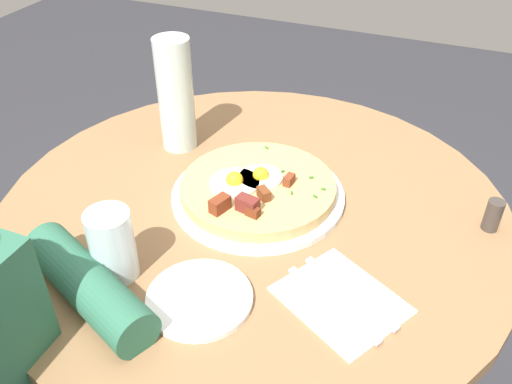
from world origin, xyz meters
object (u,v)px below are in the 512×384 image
object	(u,v)px
breakfast_pizza	(257,187)
fork	(350,292)
water_bottle	(176,95)
pizza_plate	(258,195)
dining_table	(254,275)
pepper_shaker	(493,215)
bread_plate	(200,298)
water_glass	(112,245)
knife	(332,304)
salt_shaker	(21,304)

from	to	relation	value
breakfast_pizza	fork	world-z (taller)	breakfast_pizza
fork	water_bottle	distance (m)	0.53
pizza_plate	water_bottle	xyz separation A→B (m)	(0.11, 0.22, 0.11)
dining_table	pizza_plate	size ratio (longest dim) A/B	2.92
pepper_shaker	bread_plate	bearing A→B (deg)	131.46
fork	water_glass	world-z (taller)	water_glass
pepper_shaker	knife	bearing A→B (deg)	144.00
fork	pepper_shaker	bearing A→B (deg)	-97.91
bread_plate	fork	distance (m)	0.22
bread_plate	salt_shaker	size ratio (longest dim) A/B	2.68
knife	pizza_plate	bearing A→B (deg)	-16.46
dining_table	water_glass	xyz separation A→B (m)	(-0.24, 0.13, 0.24)
pizza_plate	water_glass	xyz separation A→B (m)	(-0.26, 0.13, 0.05)
pizza_plate	fork	distance (m)	0.28
dining_table	fork	xyz separation A→B (m)	(-0.15, -0.22, 0.19)
water_glass	pepper_shaker	distance (m)	0.62
breakfast_pizza	fork	xyz separation A→B (m)	(-0.17, -0.22, -0.02)
dining_table	pizza_plate	world-z (taller)	pizza_plate
breakfast_pizza	water_glass	world-z (taller)	water_glass
fork	salt_shaker	bearing A→B (deg)	56.88
pepper_shaker	fork	bearing A→B (deg)	143.15
dining_table	water_bottle	distance (m)	0.39
bread_plate	fork	world-z (taller)	bread_plate
bread_plate	dining_table	bearing A→B (deg)	3.94
pizza_plate	breakfast_pizza	size ratio (longest dim) A/B	1.12
water_glass	water_bottle	world-z (taller)	water_bottle
knife	salt_shaker	world-z (taller)	salt_shaker
dining_table	breakfast_pizza	bearing A→B (deg)	2.59
dining_table	breakfast_pizza	world-z (taller)	breakfast_pizza
dining_table	breakfast_pizza	size ratio (longest dim) A/B	3.27
breakfast_pizza	water_glass	distance (m)	0.29
fork	water_glass	distance (m)	0.36
salt_shaker	dining_table	bearing A→B (deg)	-28.03
salt_shaker	pepper_shaker	bearing A→B (deg)	-52.21
water_bottle	salt_shaker	xyz separation A→B (m)	(-0.50, -0.03, -0.09)
breakfast_pizza	water_glass	xyz separation A→B (m)	(-0.26, 0.13, 0.03)
bread_plate	water_bottle	distance (m)	0.46
breakfast_pizza	fork	distance (m)	0.28
dining_table	salt_shaker	world-z (taller)	salt_shaker
dining_table	breakfast_pizza	distance (m)	0.21
water_glass	salt_shaker	bearing A→B (deg)	151.00
breakfast_pizza	salt_shaker	distance (m)	0.43
fork	bread_plate	bearing A→B (deg)	54.37
water_glass	water_bottle	bearing A→B (deg)	14.48
pizza_plate	pepper_shaker	xyz separation A→B (m)	(0.07, -0.40, 0.02)
salt_shaker	pepper_shaker	size ratio (longest dim) A/B	1.02
breakfast_pizza	bread_plate	world-z (taller)	breakfast_pizza
pizza_plate	pepper_shaker	bearing A→B (deg)	-79.80
knife	dining_table	bearing A→B (deg)	-13.30
knife	pepper_shaker	size ratio (longest dim) A/B	3.14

